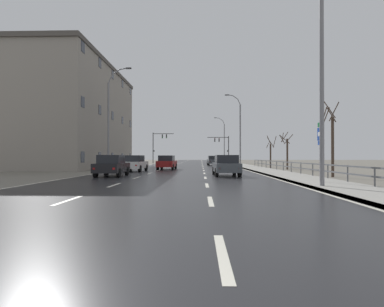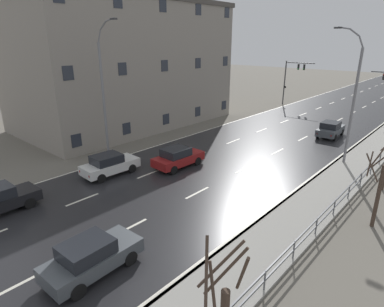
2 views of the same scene
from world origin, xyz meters
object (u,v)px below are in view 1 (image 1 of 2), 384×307
street_lamp_foreground (319,65)px  car_mid_centre (226,165)px  street_lamp_left_bank (110,120)px  car_far_left (167,162)px  street_lamp_distant (224,140)px  highway_sign (320,144)px  traffic_signal_left (158,142)px  street_lamp_midground (239,131)px  car_far_right (112,165)px  brick_building (65,117)px  traffic_signal_right (223,145)px  car_distant (213,160)px  car_near_right (135,163)px

street_lamp_foreground → car_mid_centre: 10.58m
street_lamp_left_bank → car_far_left: (5.72, 2.26, -4.46)m
street_lamp_distant → street_lamp_foreground: bearing=-90.0°
highway_sign → traffic_signal_left: size_ratio=0.51×
car_far_left → traffic_signal_left: bearing=102.5°
street_lamp_midground → street_lamp_left_bank: bearing=-142.1°
highway_sign → traffic_signal_left: bearing=107.9°
traffic_signal_left → car_far_right: (2.43, -41.48, -3.56)m
brick_building → car_mid_centre: bearing=-41.0°
street_lamp_left_bank → traffic_signal_right: (14.24, 33.00, -1.34)m
street_lamp_left_bank → car_mid_centre: bearing=-37.5°
car_far_left → car_far_right: bearing=-100.5°
car_distant → car_far_right: 29.24m
street_lamp_foreground → car_far_left: street_lamp_foreground is taller
car_mid_centre → street_lamp_midground: bearing=78.1°
street_lamp_distant → traffic_signal_right: (-0.65, -7.65, -1.30)m
car_far_left → car_distant: size_ratio=1.00×
street_lamp_midground → traffic_signal_left: size_ratio=1.59×
traffic_signal_right → car_mid_centre: 41.94m
traffic_signal_right → brick_building: brick_building is taller
street_lamp_midground → traffic_signal_left: bearing=125.1°
car_mid_centre → car_distant: (0.14, 27.23, 0.00)m
street_lamp_left_bank → brick_building: 12.41m
street_lamp_midground → car_distant: (-3.41, 6.89, -4.23)m
street_lamp_left_bank → car_far_left: bearing=21.6°
traffic_signal_left → car_distant: traffic_signal_left is taller
highway_sign → car_far_right: bearing=156.1°
street_lamp_distant → car_distant: street_lamp_distant is taller
traffic_signal_right → car_distant: traffic_signal_right is taller
brick_building → traffic_signal_left: bearing=68.3°
street_lamp_foreground → brick_building: bearing=132.1°
car_distant → brick_building: brick_building is taller
highway_sign → car_distant: bearing=97.3°
car_far_right → traffic_signal_left: bearing=92.4°
car_far_right → car_near_right: bearing=88.4°
street_lamp_distant → street_lamp_left_bank: 43.29m
traffic_signal_right → car_distant: size_ratio=1.37×
highway_sign → traffic_signal_right: bearing=91.9°
car_mid_centre → street_lamp_left_bank: bearing=140.4°
car_distant → street_lamp_left_bank: bearing=-124.9°
highway_sign → car_far_left: size_ratio=0.79×
car_near_right → car_far_left: 5.10m
car_mid_centre → car_distant: same height
brick_building → highway_sign: bearing=-44.2°
traffic_signal_right → highway_sign: bearing=-88.1°
street_lamp_foreground → car_far_right: street_lamp_foreground is taller
car_near_right → car_mid_centre: (8.30, -6.63, 0.00)m
street_lamp_foreground → highway_sign: 4.32m
car_near_right → brick_building: (-11.77, 10.82, 5.93)m
traffic_signal_right → car_far_left: size_ratio=1.37×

